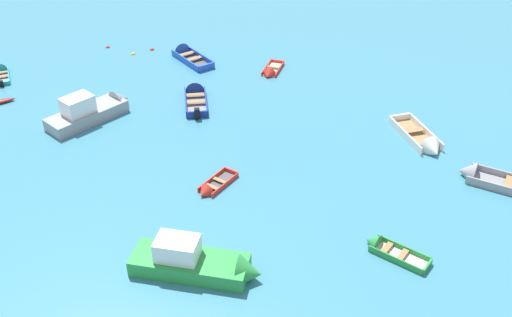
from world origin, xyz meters
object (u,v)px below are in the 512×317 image
Objects in this scene: rowboat_turquoise_near_left at (1,72)px; rowboat_deep_blue_outer_right at (195,95)px; rowboat_white_foreground_center at (425,143)px; rowboat_red_back_row_center at (210,189)px; mooring_buoy_central at (133,54)px; mooring_buoy_midfield at (108,48)px; mooring_buoy_far_field at (152,50)px; motor_launch_green_center at (199,263)px; rowboat_red_near_right at (270,73)px; motor_launch_grey_far_back at (92,110)px; rowboat_grey_back_row_right at (482,177)px; rowboat_blue_far_left at (185,54)px; rowboat_green_outer_left at (384,248)px.

rowboat_deep_blue_outer_right is at bearing -2.79° from rowboat_turquoise_near_left.
rowboat_white_foreground_center is 1.47× the size of rowboat_turquoise_near_left.
mooring_buoy_central is at bearing 123.90° from rowboat_red_back_row_center.
mooring_buoy_far_field is at bearing 4.44° from mooring_buoy_midfield.
mooring_buoy_far_field is (-21.34, 10.68, -0.23)m from rowboat_white_foreground_center.
mooring_buoy_midfield is (-14.88, 23.37, -0.58)m from motor_launch_green_center.
rowboat_red_near_right is (4.34, 4.85, -0.09)m from rowboat_deep_blue_outer_right.
rowboat_deep_blue_outer_right is 7.00m from motor_launch_grey_far_back.
mooring_buoy_midfield is (-4.06, 11.27, -0.61)m from motor_launch_grey_far_back.
rowboat_grey_back_row_right is 1.06× the size of rowboat_blue_far_left.
rowboat_white_foreground_center is at bearing -28.49° from rowboat_blue_far_left.
mooring_buoy_central is at bearing 138.66° from rowboat_deep_blue_outer_right.
motor_launch_grey_far_back reaches higher than rowboat_grey_back_row_right.
rowboat_grey_back_row_right is 1.44× the size of rowboat_turquoise_near_left.
mooring_buoy_central is at bearing 33.72° from rowboat_turquoise_near_left.
motor_launch_green_center reaches higher than rowboat_grey_back_row_right.
rowboat_red_back_row_center is 14.96m from rowboat_grey_back_row_right.
mooring_buoy_far_field is at bearing 115.19° from motor_launch_green_center.
motor_launch_green_center is 27.71m from mooring_buoy_midfield.
rowboat_red_back_row_center is 8.41× the size of mooring_buoy_central.
rowboat_turquoise_near_left is 1.06× the size of rowboat_red_near_right.
rowboat_red_back_row_center is 0.91× the size of rowboat_green_outer_left.
rowboat_grey_back_row_right is 31.06m from mooring_buoy_midfield.
rowboat_red_back_row_center is 13.40m from rowboat_white_foreground_center.
motor_launch_green_center is at bearing -48.19° from motor_launch_grey_far_back.
rowboat_turquoise_near_left is 11.63m from mooring_buoy_far_field.
mooring_buoy_midfield is (-2.58, 0.90, 0.00)m from mooring_buoy_central.
rowboat_red_near_right is (-8.82, 17.82, -0.02)m from rowboat_green_outer_left.
rowboat_white_foreground_center is 13.63m from rowboat_red_near_right.
mooring_buoy_far_field is (-5.99, 7.49, -0.23)m from rowboat_deep_blue_outer_right.
motor_launch_green_center reaches higher than rowboat_blue_far_left.
mooring_buoy_midfield is at bearing 128.16° from rowboat_red_back_row_center.
rowboat_green_outer_left is at bearing -44.59° from rowboat_deep_blue_outer_right.
motor_launch_green_center is at bearing -128.21° from rowboat_white_foreground_center.
motor_launch_green_center reaches higher than rowboat_deep_blue_outer_right.
motor_launch_grey_far_back is (-10.02, -8.92, 0.48)m from rowboat_red_near_right.
rowboat_blue_far_left is (-8.03, 22.88, -0.35)m from motor_launch_green_center.
rowboat_white_foreground_center is at bearing 51.79° from motor_launch_green_center.
rowboat_turquoise_near_left is at bearing 172.70° from rowboat_white_foreground_center.
motor_launch_green_center is 1.34× the size of rowboat_blue_far_left.
motor_launch_green_center is at bearing -78.54° from rowboat_red_back_row_center.
motor_launch_green_center is 24.25m from rowboat_blue_far_left.
rowboat_blue_far_left reaches higher than mooring_buoy_midfield.
rowboat_red_back_row_center is at bearing -148.52° from rowboat_white_foreground_center.
rowboat_white_foreground_center is 1.55× the size of rowboat_red_near_right.
rowboat_blue_far_left reaches higher than rowboat_turquoise_near_left.
rowboat_red_near_right is 14.28m from mooring_buoy_midfield.
rowboat_red_back_row_center is 22.26m from rowboat_turquoise_near_left.
rowboat_white_foreground_center is 0.80× the size of motor_launch_grey_far_back.
rowboat_white_foreground_center is 15.68m from rowboat_deep_blue_outer_right.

